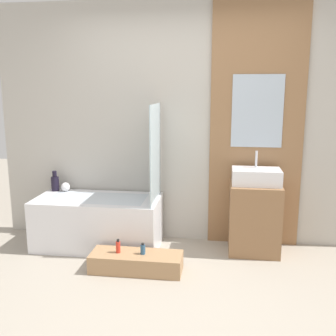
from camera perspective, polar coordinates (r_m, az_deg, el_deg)
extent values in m
plane|color=#A39989|center=(3.21, -0.50, -20.38)|extent=(12.00, 12.00, 0.00)
cube|color=#B7B2A8|center=(4.31, 2.55, 6.29)|extent=(4.20, 0.06, 2.60)
cube|color=#8E6642|center=(4.26, 12.72, 5.95)|extent=(0.97, 0.03, 2.60)
cube|color=#ADBCCC|center=(4.22, 12.84, 8.03)|extent=(0.53, 0.01, 0.75)
cube|color=white|center=(4.35, -10.09, -7.72)|extent=(1.33, 0.64, 0.54)
cube|color=silver|center=(4.27, -10.21, -4.35)|extent=(1.03, 0.45, 0.01)
cube|color=silver|center=(4.01, -1.84, 2.15)|extent=(0.01, 0.60, 1.00)
cube|color=#A87F56|center=(3.82, -4.62, -13.45)|extent=(0.86, 0.31, 0.17)
cube|color=#8E6642|center=(4.21, 12.41, -7.13)|extent=(0.51, 0.45, 0.73)
cube|color=white|center=(4.09, 12.68, -1.23)|extent=(0.49, 0.31, 0.16)
cylinder|color=silver|center=(4.15, 12.69, 1.26)|extent=(0.02, 0.02, 0.17)
cylinder|color=black|center=(4.66, -16.06, -2.21)|extent=(0.09, 0.09, 0.16)
cylinder|color=black|center=(4.63, -16.14, -0.84)|extent=(0.05, 0.05, 0.07)
sphere|color=white|center=(4.61, -14.66, -2.66)|extent=(0.10, 0.10, 0.10)
cylinder|color=red|center=(3.80, -7.25, -11.32)|extent=(0.04, 0.04, 0.11)
cylinder|color=black|center=(3.77, -7.28, -10.39)|extent=(0.03, 0.03, 0.02)
cylinder|color=#2D567A|center=(3.75, -3.67, -11.73)|extent=(0.05, 0.05, 0.09)
cylinder|color=black|center=(3.73, -3.68, -10.97)|extent=(0.03, 0.03, 0.02)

